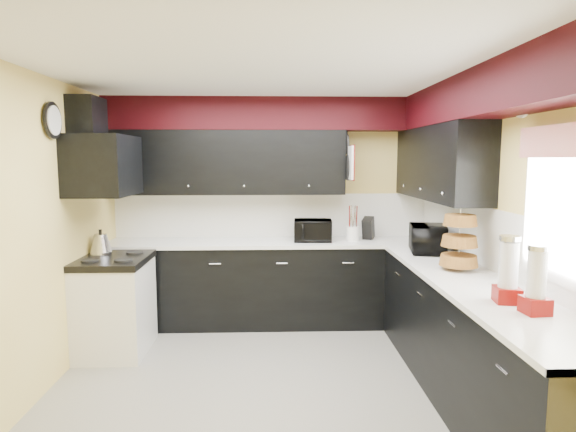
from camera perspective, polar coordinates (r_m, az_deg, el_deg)
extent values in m
plane|color=gray|center=(4.18, -1.79, -19.35)|extent=(3.60, 3.60, 0.00)
cube|color=#E0C666|center=(5.58, -1.90, 0.72)|extent=(3.60, 0.06, 2.50)
cube|color=#E0C666|center=(4.21, 23.48, -1.87)|extent=(0.06, 3.60, 2.50)
cube|color=#E0C666|center=(4.20, -27.24, -2.07)|extent=(0.06, 3.60, 2.50)
cube|color=white|center=(3.81, -1.94, 16.73)|extent=(3.60, 3.60, 0.06)
cube|color=black|center=(5.43, -1.86, -8.04)|extent=(3.60, 0.60, 0.90)
cube|color=black|center=(4.02, 20.83, -13.95)|extent=(0.60, 3.00, 0.90)
cube|color=white|center=(5.33, -1.88, -3.16)|extent=(3.62, 0.64, 0.04)
cube|color=white|center=(3.88, 21.12, -7.43)|extent=(0.64, 3.02, 0.04)
cube|color=white|center=(5.58, -1.90, 0.09)|extent=(3.60, 0.02, 0.50)
cube|color=white|center=(4.21, 23.32, -2.68)|extent=(0.02, 3.60, 0.50)
cube|color=black|center=(5.40, -7.27, 6.30)|extent=(2.60, 0.35, 0.70)
cube|color=black|center=(4.93, 17.44, 6.00)|extent=(0.35, 1.80, 0.70)
cube|color=black|center=(5.39, -1.94, 11.94)|extent=(3.60, 0.36, 0.35)
cube|color=black|center=(3.95, 22.97, 13.28)|extent=(0.36, 3.24, 0.35)
cube|color=white|center=(4.95, -19.77, -10.19)|extent=(0.60, 0.75, 0.86)
cube|color=black|center=(4.84, -19.99, -4.96)|extent=(0.62, 0.77, 0.06)
cube|color=black|center=(4.76, -21.00, 5.60)|extent=(0.50, 0.78, 0.55)
cube|color=black|center=(4.82, -22.71, 10.54)|extent=(0.24, 0.40, 0.40)
cube|color=red|center=(3.34, 29.63, 7.75)|extent=(0.04, 0.88, 0.20)
cube|color=white|center=(5.12, 7.47, 6.27)|extent=(0.03, 0.26, 0.35)
imported|color=black|center=(5.29, 2.97, -1.72)|extent=(0.43, 0.37, 0.24)
imported|color=black|center=(4.85, 16.27, -2.62)|extent=(0.40, 0.53, 0.26)
cylinder|color=white|center=(5.37, 7.69, -2.08)|extent=(0.17, 0.17, 0.16)
cube|color=black|center=(5.48, 9.49, -1.48)|extent=(0.16, 0.19, 0.24)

